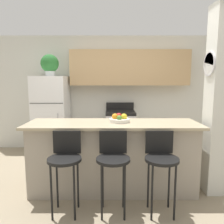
# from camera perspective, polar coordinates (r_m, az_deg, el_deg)

# --- Properties ---
(ground_plane) EXTENTS (14.00, 14.00, 0.00)m
(ground_plane) POSITION_cam_1_polar(r_m,az_deg,el_deg) (3.37, 0.05, -19.44)
(ground_plane) COLOR gray
(wall_back) EXTENTS (5.60, 0.38, 2.55)m
(wall_back) POSITION_cam_1_polar(r_m,az_deg,el_deg) (4.94, 1.76, 7.58)
(wall_back) COLOR silver
(wall_back) RESTS_ON ground_plane
(pillar_right) EXTENTS (0.38, 0.32, 2.55)m
(pillar_right) POSITION_cam_1_polar(r_m,az_deg,el_deg) (3.30, 26.39, 2.42)
(pillar_right) COLOR silver
(pillar_right) RESTS_ON ground_plane
(counter_bar) EXTENTS (2.39, 0.72, 0.98)m
(counter_bar) POSITION_cam_1_polar(r_m,az_deg,el_deg) (3.17, 0.05, -11.47)
(counter_bar) COLOR gray
(counter_bar) RESTS_ON ground_plane
(refrigerator) EXTENTS (0.69, 0.72, 1.65)m
(refrigerator) POSITION_cam_1_polar(r_m,az_deg,el_deg) (4.84, -15.66, -0.88)
(refrigerator) COLOR white
(refrigerator) RESTS_ON ground_plane
(stove_range) EXTENTS (0.62, 0.62, 1.07)m
(stove_range) POSITION_cam_1_polar(r_m,az_deg,el_deg) (4.79, 1.99, -5.11)
(stove_range) COLOR silver
(stove_range) RESTS_ON ground_plane
(bar_stool_left) EXTENTS (0.39, 0.39, 0.97)m
(bar_stool_left) POSITION_cam_1_polar(r_m,az_deg,el_deg) (2.66, -12.32, -12.08)
(bar_stool_left) COLOR black
(bar_stool_left) RESTS_ON ground_plane
(bar_stool_mid) EXTENTS (0.39, 0.39, 0.97)m
(bar_stool_mid) POSITION_cam_1_polar(r_m,az_deg,el_deg) (2.60, 0.10, -12.34)
(bar_stool_mid) COLOR black
(bar_stool_mid) RESTS_ON ground_plane
(bar_stool_right) EXTENTS (0.39, 0.39, 0.97)m
(bar_stool_right) POSITION_cam_1_polar(r_m,az_deg,el_deg) (2.66, 12.50, -12.04)
(bar_stool_right) COLOR black
(bar_stool_right) RESTS_ON ground_plane
(potted_plant_on_fridge) EXTENTS (0.37, 0.37, 0.45)m
(potted_plant_on_fridge) POSITION_cam_1_polar(r_m,az_deg,el_deg) (4.80, -16.17, 11.90)
(potted_plant_on_fridge) COLOR silver
(potted_plant_on_fridge) RESTS_ON refrigerator
(fruit_bowl) EXTENTS (0.29, 0.29, 0.12)m
(fruit_bowl) POSITION_cam_1_polar(r_m,az_deg,el_deg) (3.07, 1.74, -1.84)
(fruit_bowl) COLOR silver
(fruit_bowl) RESTS_ON counter_bar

